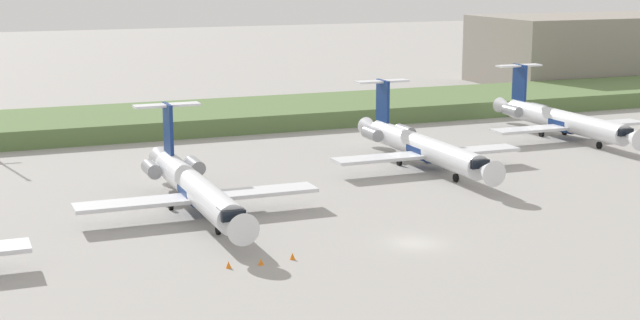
{
  "coord_description": "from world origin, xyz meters",
  "views": [
    {
      "loc": [
        -35.62,
        -67.31,
        22.96
      ],
      "look_at": [
        0.0,
        21.52,
        3.0
      ],
      "focal_mm": 52.53,
      "sensor_mm": 36.0,
      "label": 1
    }
  ],
  "objects_px": {
    "regional_jet_third": "(421,146)",
    "regional_jet_second": "(194,186)",
    "safety_cone_front_marker": "(229,265)",
    "safety_cone_rear_marker": "(292,256)",
    "regional_jet_fourth": "(562,120)",
    "safety_cone_mid_marker": "(261,262)"
  },
  "relations": [
    {
      "from": "regional_jet_fourth",
      "to": "safety_cone_mid_marker",
      "type": "relative_size",
      "value": 56.36
    },
    {
      "from": "regional_jet_third",
      "to": "safety_cone_rear_marker",
      "type": "bearing_deg",
      "value": -133.7
    },
    {
      "from": "regional_jet_fourth",
      "to": "safety_cone_rear_marker",
      "type": "xyz_separation_m",
      "value": [
        -52.22,
        -36.52,
        -2.26
      ]
    },
    {
      "from": "regional_jet_third",
      "to": "safety_cone_rear_marker",
      "type": "height_order",
      "value": "regional_jet_third"
    },
    {
      "from": "regional_jet_second",
      "to": "regional_jet_fourth",
      "type": "height_order",
      "value": "same"
    },
    {
      "from": "regional_jet_second",
      "to": "safety_cone_rear_marker",
      "type": "height_order",
      "value": "regional_jet_second"
    },
    {
      "from": "regional_jet_second",
      "to": "safety_cone_front_marker",
      "type": "bearing_deg",
      "value": -95.81
    },
    {
      "from": "regional_jet_second",
      "to": "safety_cone_mid_marker",
      "type": "xyz_separation_m",
      "value": [
        0.82,
        -17.39,
        -2.26
      ]
    },
    {
      "from": "regional_jet_fourth",
      "to": "safety_cone_front_marker",
      "type": "xyz_separation_m",
      "value": [
        -57.56,
        -36.72,
        -2.26
      ]
    },
    {
      "from": "safety_cone_front_marker",
      "to": "safety_cone_mid_marker",
      "type": "relative_size",
      "value": 1.0
    },
    {
      "from": "regional_jet_second",
      "to": "safety_cone_rear_marker",
      "type": "bearing_deg",
      "value": -78.05
    },
    {
      "from": "regional_jet_second",
      "to": "regional_jet_fourth",
      "type": "distance_m",
      "value": 59.13
    },
    {
      "from": "regional_jet_second",
      "to": "safety_cone_front_marker",
      "type": "height_order",
      "value": "regional_jet_second"
    },
    {
      "from": "safety_cone_mid_marker",
      "to": "safety_cone_rear_marker",
      "type": "xyz_separation_m",
      "value": [
        2.78,
        0.4,
        0.0
      ]
    },
    {
      "from": "regional_jet_second",
      "to": "safety_cone_front_marker",
      "type": "distance_m",
      "value": 17.42
    },
    {
      "from": "safety_cone_mid_marker",
      "to": "safety_cone_rear_marker",
      "type": "bearing_deg",
      "value": 8.28
    },
    {
      "from": "safety_cone_front_marker",
      "to": "regional_jet_third",
      "type": "bearing_deg",
      "value": 41.13
    },
    {
      "from": "regional_jet_third",
      "to": "safety_cone_rear_marker",
      "type": "distance_m",
      "value": 37.41
    },
    {
      "from": "regional_jet_third",
      "to": "regional_jet_second",
      "type": "bearing_deg",
      "value": -161.19
    },
    {
      "from": "safety_cone_front_marker",
      "to": "safety_cone_rear_marker",
      "type": "xyz_separation_m",
      "value": [
        5.34,
        0.2,
        0.0
      ]
    },
    {
      "from": "safety_cone_mid_marker",
      "to": "safety_cone_rear_marker",
      "type": "distance_m",
      "value": 2.81
    },
    {
      "from": "safety_cone_front_marker",
      "to": "safety_cone_rear_marker",
      "type": "bearing_deg",
      "value": 2.13
    }
  ]
}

